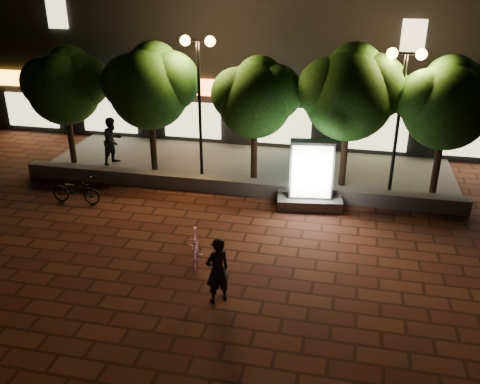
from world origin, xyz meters
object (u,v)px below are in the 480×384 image
(tree_far_left, at_px, (66,84))
(tree_left, at_px, (151,84))
(street_lamp_left, at_px, (199,71))
(scooter_pink, at_px, (195,246))
(tree_far_right, at_px, (449,101))
(scooter_parked, at_px, (76,190))
(ad_kiosk, at_px, (311,181))
(rider, at_px, (217,270))
(tree_right, at_px, (351,90))
(pedestrian, at_px, (113,141))
(tree_mid, at_px, (256,95))
(street_lamp_right, at_px, (403,84))

(tree_far_left, relative_size, tree_left, 0.95)
(street_lamp_left, xyz_separation_m, scooter_pink, (1.55, -5.96, -3.58))
(tree_far_right, height_order, scooter_parked, tree_far_right)
(street_lamp_left, bearing_deg, tree_far_left, 177.24)
(tree_left, height_order, ad_kiosk, tree_left)
(rider, bearing_deg, tree_right, -151.60)
(scooter_pink, bearing_deg, rider, -72.46)
(street_lamp_left, distance_m, pedestrian, 4.87)
(street_lamp_left, relative_size, scooter_pink, 3.46)
(ad_kiosk, bearing_deg, street_lamp_left, 157.50)
(tree_right, bearing_deg, street_lamp_left, -177.19)
(scooter_parked, relative_size, pedestrian, 0.91)
(tree_mid, xyz_separation_m, scooter_pink, (-0.50, -6.22, -2.77))
(tree_far_left, relative_size, tree_far_right, 0.97)
(tree_mid, bearing_deg, tree_left, 180.00)
(tree_right, relative_size, rider, 2.95)
(scooter_parked, bearing_deg, tree_left, -24.64)
(tree_right, distance_m, pedestrian, 9.52)
(tree_left, distance_m, scooter_parked, 4.84)
(tree_far_left, height_order, tree_far_right, tree_far_right)
(tree_far_left, xyz_separation_m, scooter_pink, (7.00, -6.22, -2.84))
(street_lamp_right, xyz_separation_m, rider, (-4.37, -7.62, -3.03))
(tree_right, distance_m, street_lamp_right, 1.70)
(tree_far_right, bearing_deg, tree_mid, -180.00)
(tree_far_left, distance_m, tree_mid, 7.50)
(tree_far_right, relative_size, scooter_pink, 3.18)
(scooter_pink, xyz_separation_m, rider, (1.08, -1.66, 0.41))
(street_lamp_left, bearing_deg, ad_kiosk, -22.50)
(scooter_pink, xyz_separation_m, pedestrian, (-5.37, 6.41, 0.59))
(tree_mid, xyz_separation_m, rider, (0.58, -7.88, -2.36))
(tree_far_right, relative_size, pedestrian, 2.49)
(scooter_parked, bearing_deg, rider, -125.87)
(tree_mid, xyz_separation_m, street_lamp_right, (4.95, -0.26, 0.68))
(tree_far_right, bearing_deg, tree_left, 180.00)
(tree_far_left, xyz_separation_m, ad_kiosk, (9.75, -2.04, -2.35))
(street_lamp_left, bearing_deg, scooter_pink, -75.39)
(tree_far_right, bearing_deg, street_lamp_left, -178.24)
(tree_far_right, distance_m, scooter_pink, 9.81)
(street_lamp_right, bearing_deg, pedestrian, 177.57)
(street_lamp_right, xyz_separation_m, scooter_parked, (-10.52, -3.21, -3.44))
(tree_far_right, relative_size, rider, 2.77)
(tree_far_right, bearing_deg, scooter_pink, -138.39)
(street_lamp_right, height_order, scooter_parked, street_lamp_right)
(ad_kiosk, bearing_deg, tree_left, 161.88)
(tree_left, distance_m, scooter_pink, 7.74)
(tree_far_right, xyz_separation_m, scooter_pink, (-7.00, -6.22, -2.92))
(street_lamp_right, relative_size, rider, 2.90)
(tree_right, xyz_separation_m, street_lamp_right, (1.64, -0.26, 0.33))
(rider, relative_size, scooter_parked, 0.99)
(tree_right, bearing_deg, pedestrian, 178.78)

